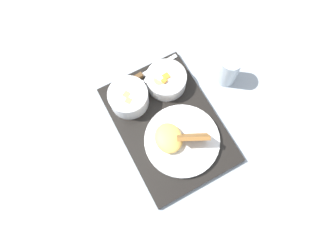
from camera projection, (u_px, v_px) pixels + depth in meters
The scene contains 8 objects.
ground_plane at pixel (168, 125), 0.91m from camera, with size 4.00×4.00×0.00m, color #99A3AD.
serving_tray at pixel (168, 124), 0.90m from camera, with size 0.44×0.34×0.02m.
bowl_salad at pixel (166, 80), 0.91m from camera, with size 0.12×0.12×0.06m.
bowl_soup at pixel (129, 97), 0.88m from camera, with size 0.12×0.12×0.06m.
plate_main at pixel (180, 140), 0.86m from camera, with size 0.22×0.22×0.09m.
knife at pixel (140, 76), 0.94m from camera, with size 0.06×0.20×0.01m.
spoon at pixel (143, 82), 0.93m from camera, with size 0.03×0.13×0.01m.
glass_water at pixel (228, 71), 0.92m from camera, with size 0.06×0.06×0.11m.
Camera 1 is at (0.27, -0.10, 0.87)m, focal length 32.00 mm.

